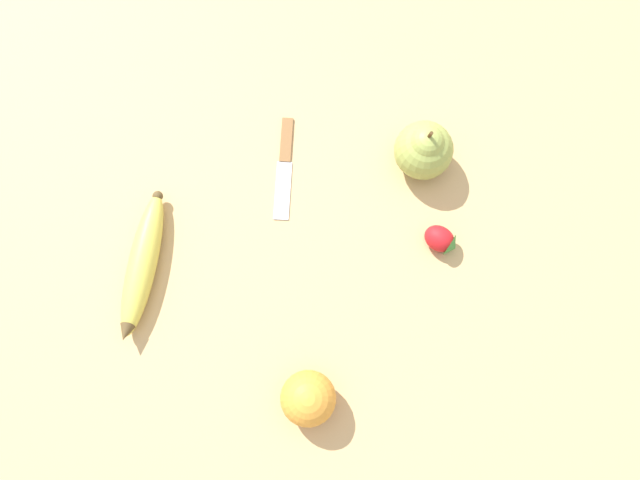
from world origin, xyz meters
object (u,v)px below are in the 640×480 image
at_px(pear, 424,149).
at_px(strawberry, 442,240).
at_px(banana, 142,265).
at_px(paring_knife, 285,164).
at_px(orange, 308,398).

distance_m(pear, strawberry, 0.13).
height_order(banana, strawberry, banana).
distance_m(banana, paring_knife, 0.25).
bearing_deg(strawberry, orange, -97.28).
bearing_deg(pear, orange, 178.20).
height_order(strawberry, paring_knife, strawberry).
relative_size(banana, strawberry, 4.02).
distance_m(strawberry, paring_knife, 0.25).
bearing_deg(strawberry, paring_knife, -174.65).
bearing_deg(orange, pear, -1.80).
distance_m(banana, orange, 0.29).
relative_size(banana, paring_knife, 1.38).
relative_size(orange, pear, 0.71).
xyz_separation_m(strawberry, paring_knife, (0.02, 0.25, -0.01)).
xyz_separation_m(pear, paring_knife, (-0.08, 0.18, -0.04)).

